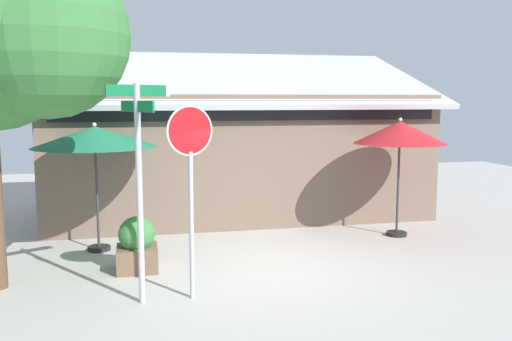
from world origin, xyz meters
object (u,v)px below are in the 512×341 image
object	(u,v)px
street_sign_post	(139,170)
sidewalk_planter	(137,245)
patio_umbrella_forest_green_left	(95,138)
patio_umbrella_crimson_center	(400,133)
stop_sign	(190,167)

from	to	relation	value
street_sign_post	sidewalk_planter	bearing A→B (deg)	92.44
patio_umbrella_forest_green_left	patio_umbrella_crimson_center	world-z (taller)	patio_umbrella_crimson_center
patio_umbrella_crimson_center	sidewalk_planter	world-z (taller)	patio_umbrella_crimson_center
stop_sign	patio_umbrella_forest_green_left	size ratio (longest dim) A/B	1.14
street_sign_post	stop_sign	world-z (taller)	street_sign_post
street_sign_post	patio_umbrella_forest_green_left	distance (m)	3.13
patio_umbrella_crimson_center	patio_umbrella_forest_green_left	bearing A→B (deg)	178.35
patio_umbrella_crimson_center	sidewalk_planter	bearing A→B (deg)	-166.97
stop_sign	sidewalk_planter	xyz separation A→B (m)	(-0.80, 1.53, -1.53)
stop_sign	patio_umbrella_forest_green_left	world-z (taller)	stop_sign
stop_sign	patio_umbrella_forest_green_left	xyz separation A→B (m)	(-1.53, 2.99, 0.24)
street_sign_post	patio_umbrella_crimson_center	world-z (taller)	street_sign_post
stop_sign	patio_umbrella_forest_green_left	distance (m)	3.37
sidewalk_planter	patio_umbrella_crimson_center	bearing A→B (deg)	13.03
patio_umbrella_crimson_center	sidewalk_planter	distance (m)	5.95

